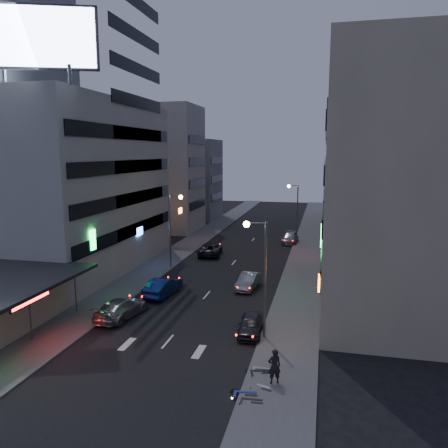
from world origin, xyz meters
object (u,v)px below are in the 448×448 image
(person, at_px, (274,366))
(parked_car_right_near, at_px, (250,325))
(scooter_blue, at_px, (257,382))
(road_car_blue, at_px, (163,287))
(scooter_silver_a, at_px, (274,380))
(road_car_silver, at_px, (121,308))
(parked_car_right_mid, at_px, (248,281))
(parked_car_left, at_px, (211,249))
(scooter_black_a, at_px, (264,390))
(scooter_black_b, at_px, (272,360))
(scooter_silver_b, at_px, (275,360))
(parked_car_right_far, at_px, (290,238))

(person, bearing_deg, parked_car_right_near, -92.97)
(scooter_blue, bearing_deg, road_car_blue, 30.86)
(person, relative_size, scooter_silver_a, 1.23)
(road_car_silver, distance_m, scooter_silver_a, 14.93)
(parked_car_right_mid, bearing_deg, parked_car_left, 125.00)
(parked_car_right_mid, relative_size, scooter_silver_a, 2.69)
(scooter_blue, bearing_deg, scooter_black_a, -153.57)
(scooter_black_b, xyz_separation_m, scooter_silver_b, (0.18, 0.09, -0.00))
(parked_car_right_near, bearing_deg, scooter_silver_b, -69.33)
(road_car_silver, relative_size, scooter_blue, 2.92)
(road_car_blue, bearing_deg, scooter_blue, 133.54)
(person, bearing_deg, scooter_black_b, -101.61)
(parked_car_right_far, distance_m, scooter_black_a, 40.36)
(road_car_blue, bearing_deg, scooter_black_a, 133.35)
(parked_car_right_near, bearing_deg, road_car_blue, 140.17)
(parked_car_left, distance_m, scooter_silver_a, 31.63)
(person, height_order, scooter_black_a, person)
(parked_car_left, relative_size, road_car_silver, 1.05)
(scooter_black_a, bearing_deg, parked_car_right_far, 0.81)
(scooter_blue, distance_m, scooter_black_b, 2.61)
(scooter_black_a, xyz_separation_m, scooter_silver_b, (0.21, 3.32, 0.05))
(parked_car_right_mid, height_order, road_car_silver, road_car_silver)
(parked_car_left, distance_m, scooter_blue, 31.86)
(parked_car_right_near, relative_size, scooter_silver_a, 2.47)
(scooter_silver_b, bearing_deg, scooter_black_b, 117.05)
(scooter_black_b, bearing_deg, scooter_silver_a, 174.31)
(parked_car_right_mid, distance_m, scooter_silver_b, 15.70)
(scooter_silver_b, bearing_deg, parked_car_right_far, 4.05)
(scooter_black_a, relative_size, scooter_black_b, 0.90)
(parked_car_right_far, relative_size, person, 2.50)
(parked_car_right_near, distance_m, parked_car_right_mid, 10.37)
(scooter_black_a, bearing_deg, road_car_silver, 51.97)
(parked_car_right_mid, height_order, parked_car_left, parked_car_left)
(person, bearing_deg, parked_car_right_mid, -98.76)
(parked_car_right_far, height_order, scooter_silver_b, parked_car_right_far)
(scooter_black_a, height_order, scooter_blue, scooter_blue)
(scooter_black_b, bearing_deg, road_car_silver, 49.11)
(parked_car_right_near, distance_m, parked_car_left, 24.16)
(person, relative_size, scooter_blue, 1.09)
(scooter_silver_a, bearing_deg, road_car_silver, 75.86)
(parked_car_right_mid, xyz_separation_m, road_car_blue, (-7.07, -3.74, 0.10))
(road_car_silver, distance_m, scooter_black_a, 15.27)
(scooter_blue, bearing_deg, scooter_silver_a, -62.60)
(parked_car_left, distance_m, parked_car_right_far, 13.18)
(road_car_silver, height_order, scooter_silver_b, road_car_silver)
(person, xyz_separation_m, scooter_silver_a, (0.05, -0.54, -0.50))
(scooter_silver_a, bearing_deg, parked_car_right_far, 20.73)
(parked_car_right_mid, bearing_deg, parked_car_right_far, 90.07)
(scooter_silver_b, bearing_deg, parked_car_right_mid, 16.43)
(scooter_blue, distance_m, scooter_silver_b, 2.74)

